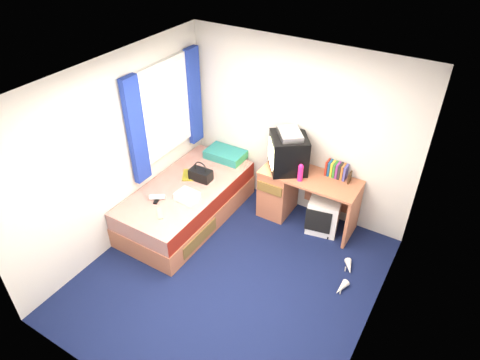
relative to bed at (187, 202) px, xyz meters
The scene contains 20 objects.
ground 1.29m from the bed, 29.83° to the right, with size 3.40×3.40×0.00m, color #0C1438.
room_shell 1.73m from the bed, 29.83° to the right, with size 3.40×3.40×3.40m.
bed is the anchor object (origin of this frame).
pillow 0.94m from the bed, 85.32° to the left, with size 0.56×0.36×0.12m, color #18589D.
desk 1.43m from the bed, 34.56° to the left, with size 1.30×0.55×0.75m.
storage_cube 1.87m from the bed, 24.31° to the left, with size 0.40×0.40×0.50m, color white.
crt_tv 1.54m from the bed, 36.33° to the left, with size 0.65×0.66×0.49m.
vcr 1.70m from the bed, 36.33° to the left, with size 0.38×0.27×0.07m, color silver.
book_row 2.06m from the bed, 29.45° to the left, with size 0.27×0.13×0.20m.
picture_frame 2.20m from the bed, 26.10° to the left, with size 0.02×0.12×0.14m, color #301F10.
pink_water_bottle 1.62m from the bed, 25.40° to the left, with size 0.07×0.07×0.22m, color #EC217D.
aerosol_can 1.71m from the bed, 32.62° to the left, with size 0.05×0.05×0.16m, color white.
handbag 0.44m from the bed, 70.32° to the left, with size 0.31×0.19×0.28m.
towel 0.43m from the bed, 48.42° to the right, with size 0.28×0.23×0.09m, color white.
magazine 0.38m from the bed, 112.54° to the left, with size 0.21×0.28×0.01m, color yellow.
water_bottle 0.54m from the bed, 108.06° to the right, with size 0.07×0.07×0.20m, color silver.
colour_swatch_fan 0.69m from the bed, 82.78° to the right, with size 0.22×0.06×0.01m, color orange.
remote_control 0.54m from the bed, 105.42° to the right, with size 0.05×0.16×0.02m, color black.
window_assembly 1.26m from the bed, 148.93° to the left, with size 0.11×1.42×1.40m.
white_heels 2.30m from the bed, ahead, with size 0.19×0.60×0.09m.
Camera 1 is at (1.93, -2.94, 3.91)m, focal length 32.00 mm.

